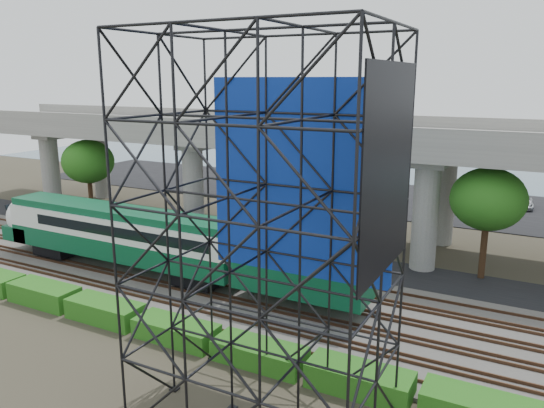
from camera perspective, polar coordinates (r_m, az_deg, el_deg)
The scene contains 13 objects.
ground at distance 32.77m, azimuth -6.95°, elevation -10.83°, with size 140.00×140.00×0.00m, color #474233.
ballast_bed at distance 34.24m, azimuth -5.03°, elevation -9.50°, with size 90.00×12.00×0.20m, color slate.
service_road at distance 41.18m, azimuth 1.42°, elevation -5.55°, with size 90.00×5.00×0.08m, color black.
parking_lot at distance 62.36m, azimuth 11.09°, elevation 0.74°, with size 90.00×18.00×0.08m, color black.
harbor_water at distance 83.32m, azimuth 15.54°, elevation 3.62°, with size 140.00×40.00×0.03m, color #496678.
rail_tracks at distance 34.17m, azimuth -5.03°, elevation -9.22°, with size 90.00×9.52×0.16m.
commuter_train at distance 37.06m, azimuth -13.60°, elevation -3.48°, with size 29.30×3.06×4.30m.
overpass at distance 44.34m, azimuth 4.42°, elevation 6.63°, with size 80.00×12.00×12.40m.
scaffold_tower at distance 19.64m, azimuth -0.89°, elevation -4.09°, with size 9.36×6.36×15.00m.
hedge_strip at distance 28.87m, azimuth -10.27°, elevation -13.21°, with size 34.60×1.80×1.20m.
trees at distance 46.80m, azimuth -0.57°, elevation 3.75°, with size 40.94×16.94×7.69m.
suv at distance 44.34m, azimuth -6.64°, elevation -3.31°, with size 2.16×4.68×1.30m, color black.
parked_cars at distance 61.98m, azimuth 10.50°, elevation 1.28°, with size 34.12×9.24×1.28m.
Camera 1 is at (17.31, -24.41, 13.35)m, focal length 35.00 mm.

